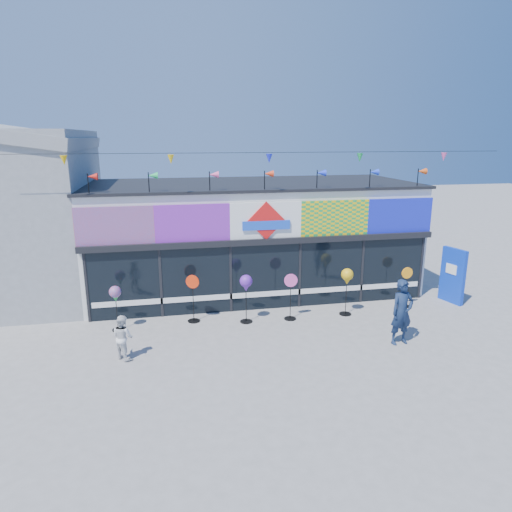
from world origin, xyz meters
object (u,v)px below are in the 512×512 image
object	(u,v)px
blue_sign	(453,275)
child	(123,337)
spinner_1	(193,297)
spinner_2	(246,285)
adult_man	(402,312)
spinner_0	(115,295)
spinner_5	(406,286)
spinner_3	(291,295)
spinner_4	(347,278)

from	to	relation	value
blue_sign	child	size ratio (longest dim) A/B	1.61
spinner_1	spinner_2	xyz separation A→B (m)	(1.65, -0.38, 0.44)
child	adult_man	bearing A→B (deg)	-136.71
spinner_2	child	bearing A→B (deg)	-153.81
spinner_1	child	world-z (taller)	spinner_1
spinner_0	adult_man	bearing A→B (deg)	-17.51
blue_sign	spinner_2	bearing A→B (deg)	167.92
child	spinner_1	bearing A→B (deg)	-84.84
spinner_1	spinner_5	size ratio (longest dim) A/B	1.09
spinner_5	adult_man	size ratio (longest dim) A/B	0.75
spinner_2	spinner_3	world-z (taller)	spinner_2
spinner_2	spinner_4	size ratio (longest dim) A/B	0.99
adult_man	child	xyz separation A→B (m)	(-7.72, 0.60, -0.34)
child	spinner_3	bearing A→B (deg)	-113.28
spinner_3	spinner_5	world-z (taller)	spinner_3
blue_sign	child	xyz separation A→B (m)	(-11.19, -2.17, -0.38)
spinner_3	spinner_4	xyz separation A→B (m)	(1.92, 0.03, 0.47)
blue_sign	spinner_2	world-z (taller)	blue_sign
spinner_0	adult_man	distance (m)	8.44
spinner_5	child	xyz separation A→B (m)	(-9.34, -2.07, -0.14)
spinner_1	blue_sign	bearing A→B (deg)	-0.07
adult_man	spinner_1	bearing A→B (deg)	145.79
spinner_1	adult_man	world-z (taller)	adult_man
spinner_1	spinner_4	size ratio (longest dim) A/B	0.98
spinner_0	spinner_5	world-z (taller)	spinner_0
blue_sign	adult_man	distance (m)	4.44
adult_man	spinner_4	bearing A→B (deg)	97.90
spinner_1	spinner_5	world-z (taller)	spinner_1
spinner_1	child	distance (m)	2.97
spinner_5	child	size ratio (longest dim) A/B	1.16
spinner_4	spinner_5	xyz separation A→B (m)	(2.32, 0.29, -0.53)
spinner_5	child	distance (m)	9.57
blue_sign	adult_man	bearing A→B (deg)	-156.30
spinner_2	blue_sign	bearing A→B (deg)	2.82
blue_sign	child	world-z (taller)	blue_sign
blue_sign	spinner_0	xyz separation A→B (m)	(-11.52, -0.23, 0.15)
spinner_2	child	world-z (taller)	spinner_2
spinner_4	child	bearing A→B (deg)	-165.76
spinner_1	spinner_3	world-z (taller)	spinner_1
spinner_2	spinner_3	size ratio (longest dim) A/B	1.03
spinner_0	spinner_3	bearing A→B (deg)	-1.95
spinner_4	spinner_0	bearing A→B (deg)	178.79
blue_sign	spinner_0	world-z (taller)	blue_sign
spinner_1	spinner_3	distance (m)	3.13
blue_sign	spinner_5	distance (m)	1.86
spinner_2	spinner_4	bearing A→B (deg)	-0.23
spinner_3	spinner_4	distance (m)	1.98
spinner_0	adult_man	xyz separation A→B (m)	(8.05, -2.54, -0.19)
spinner_0	spinner_1	xyz separation A→B (m)	(2.34, 0.24, -0.32)
spinner_5	spinner_2	bearing A→B (deg)	-177.26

